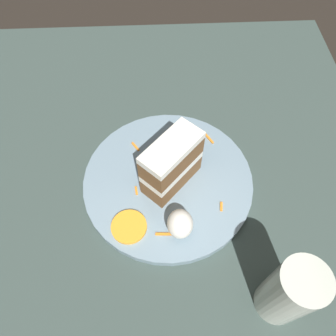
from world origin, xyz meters
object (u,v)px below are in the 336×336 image
Objects in this scene: plate at (168,181)px; cake_slice at (172,164)px; orange_garnish at (129,227)px; drinking_glass at (287,294)px; cream_dollop at (180,224)px.

cake_slice reaches higher than plate.
plate is 5.14× the size of orange_garnish.
cake_slice is 0.26m from drinking_glass.
plate is 2.21× the size of drinking_glass.
drinking_glass is (0.12, 0.22, 0.04)m from orange_garnish.
plate is 0.27m from drinking_glass.
drinking_glass reaches higher than cream_dollop.
cake_slice is at bearing 73.13° from plate.
cake_slice is 0.81× the size of drinking_glass.
orange_garnish is at bearing -37.40° from plate.
orange_garnish is (0.09, -0.07, -0.05)m from cake_slice.
orange_garnish is (-0.01, -0.08, -0.02)m from cream_dollop.
drinking_glass is at bearing 60.55° from orange_garnish.
drinking_glass is (0.22, 0.15, 0.05)m from plate.
cake_slice is 1.90× the size of orange_garnish.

